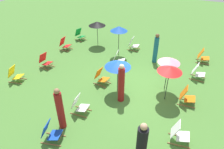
{
  "coord_description": "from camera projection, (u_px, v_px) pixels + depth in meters",
  "views": [
    {
      "loc": [
        -7.61,
        -2.24,
        5.97
      ],
      "look_at": [
        0.0,
        1.2,
        0.5
      ],
      "focal_mm": 32.75,
      "sensor_mm": 36.0,
      "label": 1
    }
  ],
  "objects": [
    {
      "name": "deckchair_13",
      "position": [
        187.0,
        96.0,
        8.78
      ],
      "size": [
        0.53,
        0.8,
        0.83
      ],
      "rotation": [
        0.0,
        0.0,
        0.08
      ],
      "color": "olive",
      "rests_on": "ground"
    },
    {
      "name": "umbrella_3",
      "position": [
        97.0,
        24.0,
        13.17
      ],
      "size": [
        1.11,
        1.11,
        1.64
      ],
      "color": "black",
      "rests_on": "ground"
    },
    {
      "name": "person_2",
      "position": [
        156.0,
        49.0,
        11.6
      ],
      "size": [
        0.31,
        0.31,
        1.74
      ],
      "rotation": [
        0.0,
        0.0,
        3.36
      ],
      "color": "#195972",
      "rests_on": "ground"
    },
    {
      "name": "umbrella_4",
      "position": [
        169.0,
        60.0,
        8.98
      ],
      "size": [
        0.99,
        0.99,
        1.68
      ],
      "color": "black",
      "rests_on": "ground"
    },
    {
      "name": "deckchair_14",
      "position": [
        15.0,
        75.0,
        10.22
      ],
      "size": [
        0.61,
        0.84,
        0.83
      ],
      "rotation": [
        0.0,
        0.0,
        0.2
      ],
      "color": "olive",
      "rests_on": "ground"
    },
    {
      "name": "deckchair_0",
      "position": [
        45.0,
        61.0,
        11.37
      ],
      "size": [
        0.56,
        0.81,
        0.83
      ],
      "rotation": [
        0.0,
        0.0,
        -0.12
      ],
      "color": "olive",
      "rests_on": "ground"
    },
    {
      "name": "deckchair_7",
      "position": [
        179.0,
        133.0,
        7.09
      ],
      "size": [
        0.57,
        0.81,
        0.83
      ],
      "rotation": [
        0.0,
        0.0,
        0.12
      ],
      "color": "olive",
      "rests_on": "ground"
    },
    {
      "name": "umbrella_1",
      "position": [
        119.0,
        29.0,
        11.89
      ],
      "size": [
        1.02,
        1.02,
        1.84
      ],
      "color": "black",
      "rests_on": "ground"
    },
    {
      "name": "umbrella_0",
      "position": [
        118.0,
        64.0,
        8.89
      ],
      "size": [
        1.17,
        1.17,
        1.64
      ],
      "color": "black",
      "rests_on": "ground"
    },
    {
      "name": "deckchair_10",
      "position": [
        198.0,
        72.0,
        10.4
      ],
      "size": [
        0.52,
        0.78,
        0.83
      ],
      "rotation": [
        0.0,
        0.0,
        -0.05
      ],
      "color": "olive",
      "rests_on": "ground"
    },
    {
      "name": "deckchair_6",
      "position": [
        65.0,
        44.0,
        13.22
      ],
      "size": [
        0.5,
        0.77,
        0.83
      ],
      "rotation": [
        0.0,
        0.0,
        0.03
      ],
      "color": "olive",
      "rests_on": "ground"
    },
    {
      "name": "deckchair_8",
      "position": [
        80.0,
        35.0,
        14.55
      ],
      "size": [
        0.67,
        0.86,
        0.83
      ],
      "rotation": [
        0.0,
        0.0,
        -0.28
      ],
      "color": "olive",
      "rests_on": "ground"
    },
    {
      "name": "person_3",
      "position": [
        60.0,
        109.0,
        7.39
      ],
      "size": [
        0.38,
        0.38,
        1.8
      ],
      "rotation": [
        0.0,
        0.0,
        5.63
      ],
      "color": "maroon",
      "rests_on": "ground"
    },
    {
      "name": "ground_plane",
      "position": [
        135.0,
        89.0,
        9.85
      ],
      "size": [
        40.0,
        40.0,
        0.0
      ],
      "primitive_type": "plane",
      "color": "#477A33"
    },
    {
      "name": "deckchair_11",
      "position": [
        79.0,
        105.0,
        8.32
      ],
      "size": [
        0.53,
        0.79,
        0.83
      ],
      "rotation": [
        0.0,
        0.0,
        0.07
      ],
      "color": "olive",
      "rests_on": "ground"
    },
    {
      "name": "umbrella_2",
      "position": [
        170.0,
        69.0,
        8.34
      ],
      "size": [
        1.03,
        1.03,
        1.71
      ],
      "color": "black",
      "rests_on": "ground"
    },
    {
      "name": "deckchair_5",
      "position": [
        101.0,
        77.0,
        10.04
      ],
      "size": [
        0.57,
        0.82,
        0.83
      ],
      "rotation": [
        0.0,
        0.0,
        -0.13
      ],
      "color": "olive",
      "rests_on": "ground"
    },
    {
      "name": "deckchair_1",
      "position": [
        133.0,
        44.0,
        13.23
      ],
      "size": [
        0.49,
        0.76,
        0.83
      ],
      "rotation": [
        0.0,
        0.0,
        0.01
      ],
      "color": "olive",
      "rests_on": "ground"
    },
    {
      "name": "deckchair_9",
      "position": [
        203.0,
        56.0,
        11.83
      ],
      "size": [
        0.52,
        0.79,
        0.83
      ],
      "rotation": [
        0.0,
        0.0,
        0.06
      ],
      "color": "olive",
      "rests_on": "ground"
    },
    {
      "name": "person_1",
      "position": [
        141.0,
        146.0,
        6.1
      ],
      "size": [
        0.4,
        0.4,
        1.77
      ],
      "rotation": [
        0.0,
        0.0,
        4.97
      ],
      "color": "black",
      "rests_on": "ground"
    },
    {
      "name": "deckchair_3",
      "position": [
        118.0,
        59.0,
        11.58
      ],
      "size": [
        0.59,
        0.82,
        0.83
      ],
      "rotation": [
        0.0,
        0.0,
        0.16
      ],
      "color": "olive",
      "rests_on": "ground"
    },
    {
      "name": "deckchair_4",
      "position": [
        50.0,
        132.0,
        7.13
      ],
      "size": [
        0.64,
        0.85,
        0.83
      ],
      "rotation": [
        0.0,
        0.0,
        0.23
      ],
      "color": "olive",
      "rests_on": "ground"
    },
    {
      "name": "person_0",
      "position": [
        121.0,
        84.0,
        8.67
      ],
      "size": [
        0.39,
        0.39,
        1.85
      ],
      "rotation": [
        0.0,
        0.0,
        3.71
      ],
      "color": "maroon",
      "rests_on": "ground"
    }
  ]
}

